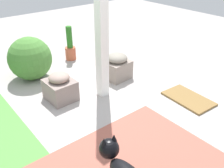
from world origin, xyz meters
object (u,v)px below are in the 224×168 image
object	(u,v)px
terracotta_pot_spiky	(102,50)
round_shrub	(30,59)
doormat	(188,99)
stone_planter_mid	(60,88)
stone_planter_nearest	(117,67)
terracotta_pot_tall	(70,48)
porch_pillar	(101,12)

from	to	relation	value
terracotta_pot_spiky	round_shrub	bearing A→B (deg)	78.74
terracotta_pot_spiky	doormat	world-z (taller)	terracotta_pot_spiky
stone_planter_mid	round_shrub	bearing A→B (deg)	2.55
doormat	stone_planter_mid	bearing A→B (deg)	50.26
round_shrub	stone_planter_nearest	bearing A→B (deg)	-129.26
terracotta_pot_tall	terracotta_pot_spiky	distance (m)	0.67
porch_pillar	terracotta_pot_tall	distance (m)	1.82
round_shrub	terracotta_pot_spiky	world-z (taller)	round_shrub
stone_planter_nearest	doormat	size ratio (longest dim) A/B	0.63
stone_planter_nearest	terracotta_pot_spiky	xyz separation A→B (m)	(0.65, -0.19, 0.05)
terracotta_pot_tall	terracotta_pot_spiky	bearing A→B (deg)	-146.27
terracotta_pot_spiky	stone_planter_nearest	bearing A→B (deg)	164.12
terracotta_pot_tall	terracotta_pot_spiky	size ratio (longest dim) A/B	1.19
stone_planter_nearest	terracotta_pot_tall	bearing A→B (deg)	8.69
round_shrub	terracotta_pot_tall	xyz separation A→B (m)	(0.29, -0.93, -0.12)
stone_planter_nearest	terracotta_pot_spiky	size ratio (longest dim) A/B	0.80
porch_pillar	stone_planter_nearest	bearing A→B (deg)	-61.82
porch_pillar	stone_planter_mid	distance (m)	1.22
stone_planter_mid	terracotta_pot_spiky	size ratio (longest dim) A/B	0.78
porch_pillar	round_shrub	bearing A→B (deg)	26.97
terracotta_pot_tall	doormat	distance (m)	2.47
stone_planter_mid	round_shrub	distance (m)	0.92
stone_planter_nearest	stone_planter_mid	world-z (taller)	stone_planter_nearest
porch_pillar	terracotta_pot_spiky	world-z (taller)	porch_pillar
stone_planter_mid	terracotta_pot_tall	size ratio (longest dim) A/B	0.66
stone_planter_nearest	doormat	world-z (taller)	stone_planter_nearest
stone_planter_nearest	doormat	bearing A→B (deg)	-162.73
round_shrub	porch_pillar	bearing A→B (deg)	-153.03
stone_planter_mid	round_shrub	size ratio (longest dim) A/B	0.60
stone_planter_mid	terracotta_pot_spiky	distance (m)	1.42
terracotta_pot_spiky	stone_planter_mid	bearing A→B (deg)	117.10
porch_pillar	terracotta_pot_spiky	size ratio (longest dim) A/B	4.45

